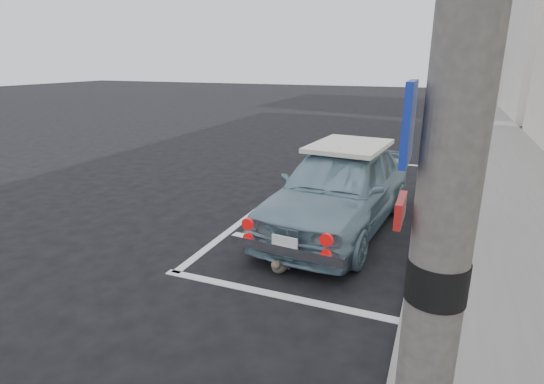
# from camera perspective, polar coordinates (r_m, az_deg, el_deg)

# --- Properties ---
(ground) EXTENTS (80.00, 80.00, 0.00)m
(ground) POSITION_cam_1_polar(r_m,az_deg,el_deg) (5.46, -1.96, -10.26)
(ground) COLOR black
(ground) RESTS_ON ground
(sidewalk) EXTENTS (2.80, 40.00, 0.15)m
(sidewalk) POSITION_cam_1_polar(r_m,az_deg,el_deg) (6.97, 30.63, -5.82)
(sidewalk) COLOR slate
(sidewalk) RESTS_ON ground
(pline_rear) EXTENTS (3.00, 0.12, 0.01)m
(pline_rear) POSITION_cam_1_polar(r_m,az_deg,el_deg) (4.89, 1.10, -13.76)
(pline_rear) COLOR silver
(pline_rear) RESTS_ON ground
(pline_front) EXTENTS (3.00, 0.12, 0.01)m
(pline_front) POSITION_cam_1_polar(r_m,az_deg,el_deg) (11.30, 13.98, 3.91)
(pline_front) COLOR silver
(pline_front) RESTS_ON ground
(pline_side) EXTENTS (0.12, 7.00, 0.01)m
(pline_side) POSITION_cam_1_polar(r_m,az_deg,el_deg) (8.34, 0.76, -0.27)
(pline_side) COLOR silver
(pline_side) RESTS_ON ground
(retro_coupe) EXTENTS (1.92, 3.98, 1.31)m
(retro_coupe) POSITION_cam_1_polar(r_m,az_deg,el_deg) (6.60, 9.05, 0.69)
(retro_coupe) COLOR #7696A7
(retro_coupe) RESTS_ON ground
(cat) EXTENTS (0.22, 0.45, 0.24)m
(cat) POSITION_cam_1_polar(r_m,az_deg,el_deg) (5.32, 1.09, -9.70)
(cat) COLOR #716456
(cat) RESTS_ON ground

